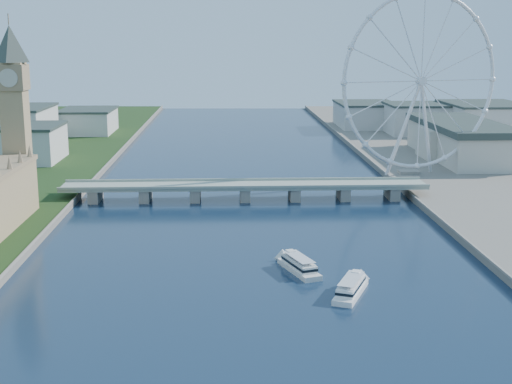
{
  "coord_description": "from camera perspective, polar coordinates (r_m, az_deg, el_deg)",
  "views": [
    {
      "loc": [
        -11.08,
        -122.1,
        95.56
      ],
      "look_at": [
        2.94,
        210.0,
        24.01
      ],
      "focal_mm": 50.0,
      "sensor_mm": 36.0,
      "label": 1
    }
  ],
  "objects": [
    {
      "name": "tour_boat_far",
      "position": [
        277.07,
        7.58,
        -8.14
      ],
      "size": [
        19.73,
        32.04,
        6.95
      ],
      "primitive_type": null,
      "rotation": [
        0.0,
        0.0,
        -0.4
      ],
      "color": "white",
      "rests_on": "ground"
    },
    {
      "name": "county_hall",
      "position": [
        590.4,
        16.0,
        2.36
      ],
      "size": [
        54.0,
        144.0,
        35.0
      ],
      "primitive_type": null,
      "color": "beige",
      "rests_on": "ground"
    },
    {
      "name": "westminster_bridge",
      "position": [
        431.51,
        -0.89,
        0.25
      ],
      "size": [
        220.0,
        22.0,
        9.5
      ],
      "color": "gray",
      "rests_on": "ground"
    },
    {
      "name": "big_ben",
      "position": [
        417.84,
        -18.83,
        7.53
      ],
      "size": [
        20.02,
        20.02,
        110.0
      ],
      "color": "tan",
      "rests_on": "ground"
    },
    {
      "name": "london_eye",
      "position": [
        495.64,
        13.07,
        8.59
      ],
      "size": [
        113.6,
        39.12,
        124.3
      ],
      "color": "silver",
      "rests_on": "ground"
    },
    {
      "name": "tour_boat_near",
      "position": [
        301.17,
        3.46,
        -6.37
      ],
      "size": [
        17.99,
        32.58,
        7.01
      ],
      "primitive_type": null,
      "rotation": [
        0.0,
        0.0,
        0.33
      ],
      "color": "silver",
      "rests_on": "ground"
    },
    {
      "name": "city_skyline",
      "position": [
        688.53,
        1.8,
        5.59
      ],
      "size": [
        505.0,
        280.0,
        32.0
      ],
      "color": "beige",
      "rests_on": "ground"
    }
  ]
}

